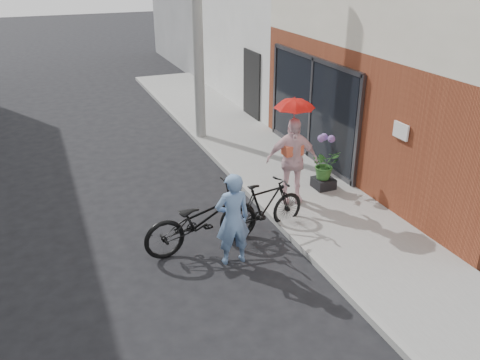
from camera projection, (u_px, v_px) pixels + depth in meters
ground at (249, 254)px, 8.94m from camera, size 80.00×80.00×0.00m
sidewalk at (300, 187)px, 11.33m from camera, size 2.20×24.00×0.12m
curb at (252, 196)px, 10.93m from camera, size 0.12×24.00×0.12m
utility_pole at (197, 10)px, 12.94m from camera, size 0.28×0.28×7.00m
officer at (233, 219)px, 8.40m from camera, size 0.62×0.42×1.65m
bike_left at (202, 219)px, 8.93m from camera, size 2.22×0.98×1.13m
bike_right at (265, 207)px, 9.45m from camera, size 1.79×0.80×1.04m
kimono_woman at (292, 161)px, 10.26m from camera, size 1.13×0.73×1.79m
parasol at (295, 101)px, 9.75m from camera, size 0.77×0.77×0.67m
planter at (323, 183)px, 11.14m from camera, size 0.43×0.43×0.22m
potted_plant at (325, 164)px, 10.96m from camera, size 0.59×0.51×0.66m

